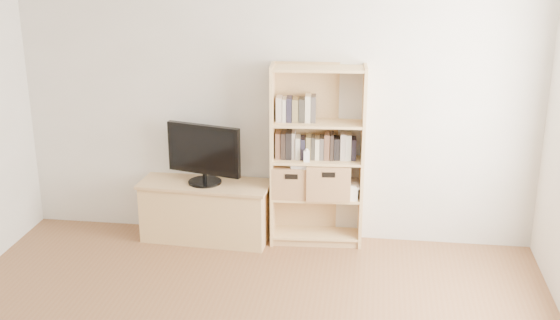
% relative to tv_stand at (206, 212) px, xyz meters
% --- Properties ---
extents(back_wall, '(4.50, 0.02, 2.60)m').
position_rel_tv_stand_xyz_m(back_wall, '(0.59, 0.21, 1.05)').
color(back_wall, beige).
rests_on(back_wall, floor).
extents(tv_stand, '(1.13, 0.48, 0.51)m').
position_rel_tv_stand_xyz_m(tv_stand, '(0.00, 0.00, 0.00)').
color(tv_stand, tan).
rests_on(tv_stand, floor).
extents(bookshelf, '(0.81, 0.34, 1.59)m').
position_rel_tv_stand_xyz_m(bookshelf, '(0.98, 0.07, 0.54)').
color(bookshelf, tan).
rests_on(bookshelf, floor).
extents(television, '(0.67, 0.23, 0.53)m').
position_rel_tv_stand_xyz_m(television, '(0.00, 0.00, 0.54)').
color(television, black).
rests_on(television, tv_stand).
extents(books_row_mid, '(0.90, 0.28, 0.24)m').
position_rel_tv_stand_xyz_m(books_row_mid, '(0.97, 0.08, 0.64)').
color(books_row_mid, brown).
rests_on(books_row_mid, bookshelf).
extents(books_row_upper, '(0.41, 0.16, 0.22)m').
position_rel_tv_stand_xyz_m(books_row_upper, '(0.80, 0.07, 0.96)').
color(books_row_upper, brown).
rests_on(books_row_upper, bookshelf).
extents(baby_monitor, '(0.05, 0.04, 0.10)m').
position_rel_tv_stand_xyz_m(baby_monitor, '(0.89, -0.03, 0.57)').
color(baby_monitor, white).
rests_on(baby_monitor, bookshelf).
extents(basket_left, '(0.35, 0.30, 0.28)m').
position_rel_tv_stand_xyz_m(basket_left, '(0.77, 0.05, 0.33)').
color(basket_left, '#8C603F').
rests_on(basket_left, bookshelf).
extents(basket_right, '(0.40, 0.34, 0.31)m').
position_rel_tv_stand_xyz_m(basket_right, '(1.07, 0.07, 0.34)').
color(basket_right, '#8C603F').
rests_on(basket_right, bookshelf).
extents(laptop, '(0.35, 0.25, 0.03)m').
position_rel_tv_stand_xyz_m(laptop, '(0.94, 0.05, 0.48)').
color(laptop, white).
rests_on(laptop, basket_left).
extents(magazine_stack, '(0.17, 0.24, 0.11)m').
position_rel_tv_stand_xyz_m(magazine_stack, '(1.25, 0.08, 0.24)').
color(magazine_stack, silver).
rests_on(magazine_stack, bookshelf).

